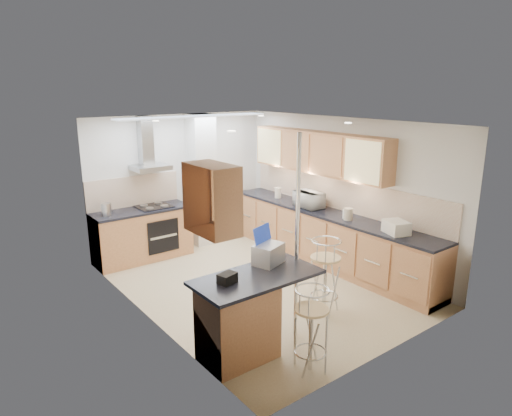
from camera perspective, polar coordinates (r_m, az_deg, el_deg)
ground at (r=7.22m, az=0.19°, el=-9.48°), size 4.80×4.80×0.00m
room_shell at (r=7.21m, az=0.43°, el=3.40°), size 3.64×4.84×2.51m
right_counter at (r=7.99m, az=8.76°, el=-3.65°), size 0.63×4.40×0.92m
back_counter at (r=8.32m, az=-13.99°, el=-3.19°), size 1.70×0.63×0.92m
peninsula at (r=5.37m, az=0.13°, el=-13.00°), size 1.47×0.72×0.94m
microwave at (r=8.08m, az=6.68°, el=1.06°), size 0.36×0.52×0.28m
laptop at (r=5.45m, az=1.55°, el=-5.76°), size 0.42×0.37×0.24m
bag at (r=4.97m, az=-3.61°, el=-8.74°), size 0.23×0.19×0.11m
bar_stool_near at (r=5.07m, az=6.89°, el=-14.88°), size 0.39×0.39×0.96m
bar_stool_end at (r=6.26m, az=8.62°, el=-8.43°), size 0.60×0.60×1.04m
jar_a at (r=8.72m, az=2.77°, el=1.92°), size 0.12×0.12×0.20m
jar_b at (r=8.44m, az=5.80°, el=1.27°), size 0.14×0.14×0.16m
jar_c at (r=7.42m, az=11.45°, el=-0.75°), size 0.16×0.16×0.19m
jar_d at (r=7.51m, az=11.15°, el=-0.76°), size 0.11×0.11×0.14m
bread_bin at (r=6.92m, az=17.13°, el=-2.31°), size 0.38×0.43×0.19m
kettle at (r=7.90m, az=-18.20°, el=-0.18°), size 0.16×0.16×0.21m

